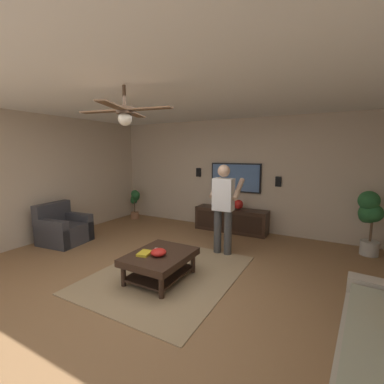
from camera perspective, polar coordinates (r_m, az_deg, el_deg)
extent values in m
plane|color=olive|center=(3.95, -8.51, -19.45)|extent=(7.82, 7.82, 0.00)
cube|color=#C6B299|center=(6.45, 9.36, 3.72)|extent=(0.10, 6.64, 2.64)
cube|color=#C6B299|center=(6.10, -34.07, 2.10)|extent=(6.72, 0.10, 2.64)
cube|color=white|center=(3.59, -9.52, 21.97)|extent=(6.72, 6.64, 0.10)
cube|color=#9E8460|center=(4.24, -5.25, -17.21)|extent=(2.47, 1.98, 0.01)
cube|color=#38383D|center=(6.07, -25.89, -8.09)|extent=(0.89, 0.89, 0.40)
cube|color=#38383D|center=(6.21, -28.11, -3.98)|extent=(0.82, 0.27, 0.42)
cube|color=#38383D|center=(5.85, -28.28, -8.05)|extent=(0.25, 0.81, 0.56)
cube|color=#38383D|center=(6.26, -23.75, -6.72)|extent=(0.25, 0.81, 0.56)
cube|color=#332116|center=(3.96, -6.99, -13.77)|extent=(1.00, 0.80, 0.10)
cylinder|color=#332116|center=(4.20, 0.22, -15.29)|extent=(0.07, 0.07, 0.30)
cylinder|color=#332116|center=(4.52, -7.13, -13.59)|extent=(0.07, 0.07, 0.30)
cylinder|color=#332116|center=(3.56, -6.69, -19.97)|extent=(0.07, 0.07, 0.30)
cylinder|color=#332116|center=(3.93, -14.67, -17.32)|extent=(0.07, 0.07, 0.30)
cube|color=black|center=(4.06, -6.92, -17.04)|extent=(0.88, 0.68, 0.03)
cube|color=#332116|center=(6.30, 8.49, -6.01)|extent=(0.44, 1.70, 0.55)
cube|color=black|center=(6.10, 7.74, -6.49)|extent=(0.01, 1.56, 0.39)
cube|color=black|center=(6.36, 9.44, 3.10)|extent=(0.05, 1.22, 0.69)
cube|color=#446599|center=(6.33, 9.36, 3.09)|extent=(0.01, 1.16, 0.63)
cylinder|color=#3F3F3F|center=(4.85, 7.81, -8.81)|extent=(0.14, 0.14, 0.82)
cylinder|color=#3F3F3F|center=(4.91, 5.59, -8.52)|extent=(0.14, 0.14, 0.82)
cube|color=white|center=(4.72, 6.84, -0.52)|extent=(0.23, 0.36, 0.58)
sphere|color=tan|center=(4.67, 6.93, 4.58)|extent=(0.22, 0.22, 0.22)
cylinder|color=tan|center=(4.80, 10.08, 0.65)|extent=(0.48, 0.10, 0.37)
cylinder|color=tan|center=(4.95, 5.22, 0.98)|extent=(0.48, 0.10, 0.37)
cube|color=white|center=(5.07, 8.37, -0.03)|extent=(0.04, 0.05, 0.16)
cylinder|color=#B7B2A8|center=(5.85, 34.11, -10.05)|extent=(0.30, 0.30, 0.26)
cylinder|color=brown|center=(5.76, 34.39, -6.83)|extent=(0.04, 0.04, 0.42)
sphere|color=#235B2D|center=(5.61, 34.72, -3.80)|extent=(0.32, 0.32, 0.32)
sphere|color=#235B2D|center=(5.64, 34.08, -3.84)|extent=(0.35, 0.35, 0.35)
sphere|color=#235B2D|center=(5.58, 34.08, -1.57)|extent=(0.35, 0.35, 0.35)
sphere|color=#235B2D|center=(5.70, 33.57, -4.47)|extent=(0.22, 0.22, 0.22)
sphere|color=#235B2D|center=(5.82, 35.32, -3.95)|extent=(0.21, 0.21, 0.21)
cylinder|color=#9E6B4C|center=(7.63, -12.32, -4.97)|extent=(0.22, 0.22, 0.18)
cylinder|color=brown|center=(7.58, -12.38, -3.18)|extent=(0.03, 0.03, 0.30)
sphere|color=#235B2D|center=(7.63, -12.53, -1.82)|extent=(0.19, 0.19, 0.19)
sphere|color=#235B2D|center=(7.46, -12.17, -0.61)|extent=(0.23, 0.23, 0.23)
sphere|color=#235B2D|center=(7.62, -12.51, -1.39)|extent=(0.18, 0.18, 0.18)
sphere|color=#235B2D|center=(7.61, -12.15, -1.09)|extent=(0.22, 0.22, 0.22)
sphere|color=#235B2D|center=(7.62, -12.31, -0.39)|extent=(0.22, 0.22, 0.22)
ellipsoid|color=red|center=(3.84, -7.30, -12.87)|extent=(0.22, 0.22, 0.10)
cube|color=white|center=(4.03, -7.95, -12.42)|extent=(0.15, 0.10, 0.02)
cube|color=gold|center=(3.92, -10.28, -12.99)|extent=(0.25, 0.20, 0.04)
sphere|color=red|center=(6.18, 10.07, -2.68)|extent=(0.22, 0.22, 0.22)
cube|color=black|center=(6.12, 18.26, 2.17)|extent=(0.06, 0.12, 0.22)
cube|color=black|center=(6.76, 1.45, 4.29)|extent=(0.06, 0.12, 0.22)
cylinder|color=#4C3828|center=(3.32, -14.51, 19.24)|extent=(0.04, 0.04, 0.28)
cylinder|color=#4C3828|center=(3.30, -14.42, 16.85)|extent=(0.20, 0.20, 0.08)
sphere|color=silver|center=(3.28, -14.35, 15.12)|extent=(0.16, 0.16, 0.16)
cube|color=brown|center=(3.59, -12.42, 16.20)|extent=(0.57, 0.31, 0.02)
cube|color=brown|center=(3.48, -19.05, 16.21)|extent=(0.22, 0.57, 0.02)
cube|color=brown|center=(3.01, -16.88, 17.59)|extent=(0.57, 0.31, 0.02)
cube|color=brown|center=(3.13, -9.35, 17.46)|extent=(0.20, 0.57, 0.02)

